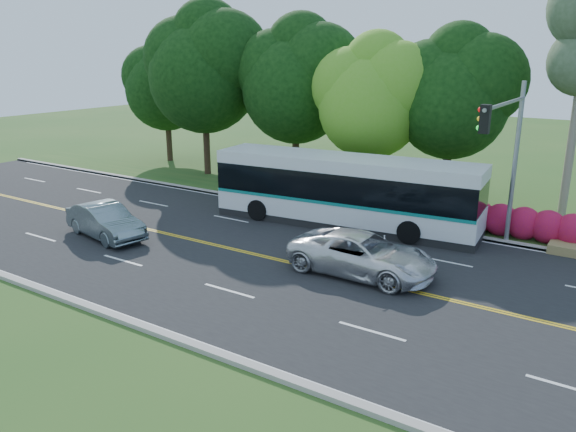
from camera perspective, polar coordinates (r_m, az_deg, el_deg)
The scene contains 12 objects.
ground at distance 22.47m, azimuth 0.62°, elevation -4.88°, with size 120.00×120.00×0.00m, color #28521B.
road at distance 22.47m, azimuth 0.62°, elevation -4.86°, with size 60.00×14.00×0.02m, color black.
curb_north at distance 28.42m, azimuth 8.37°, elevation -0.31°, with size 60.00×0.30×0.15m, color #A49D94.
curb_south at distance 17.37m, azimuth -12.40°, elevation -11.73°, with size 60.00×0.30×0.15m, color #A49D94.
grass_verge at distance 30.06m, azimuth 9.85°, elevation 0.50°, with size 60.00×4.00×0.10m, color #28521B.
lane_markings at distance 22.51m, azimuth 0.42°, elevation -4.78°, with size 57.60×13.82×0.00m.
tree_row at distance 34.05m, azimuth 4.38°, elevation 13.93°, with size 44.70×9.10×13.84m.
bougainvillea_hedge at distance 27.19m, azimuth 23.18°, elevation -0.84°, with size 9.50×2.25×1.50m.
traffic_signal at distance 23.83m, azimuth 21.40°, elevation 6.87°, with size 0.42×6.10×7.00m.
transit_bus at distance 27.07m, azimuth 5.75°, elevation 2.47°, with size 13.02×3.93×3.35m.
sedan at distance 26.67m, azimuth -18.07°, elevation -0.49°, with size 1.61×4.62×1.52m, color slate.
suv at distance 21.37m, azimuth 7.55°, elevation -3.88°, with size 2.59×5.62×1.56m, color silver.
Camera 1 is at (11.20, -17.70, 8.14)m, focal length 35.00 mm.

